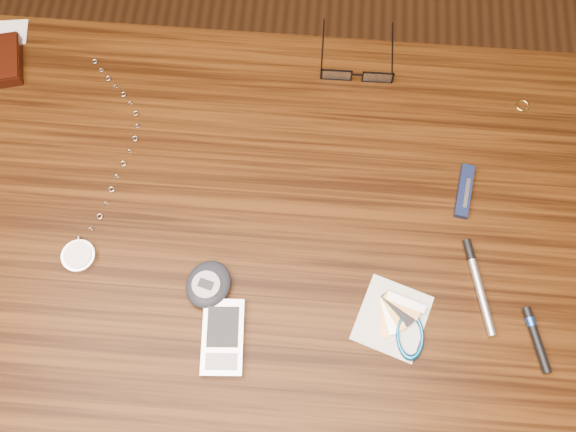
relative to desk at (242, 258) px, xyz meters
name	(u,v)px	position (x,y,z in m)	size (l,w,h in m)	color
ground	(259,341)	(0.00, 0.00, -0.65)	(3.80, 3.80, 0.00)	#472814
desk	(242,258)	(0.00, 0.00, 0.00)	(1.00, 0.70, 0.75)	#351B08
eyeglasses	(357,73)	(0.16, 0.28, 0.11)	(0.11, 0.12, 0.02)	black
gold_ring	(522,106)	(0.41, 0.24, 0.10)	(0.02, 0.02, 0.00)	#E1BE61
pocket_watch	(82,247)	(-0.21, -0.04, 0.11)	(0.10, 0.35, 0.01)	silver
pda_phone	(223,337)	(0.00, -0.15, 0.11)	(0.06, 0.10, 0.02)	silver
pedometer	(208,285)	(-0.03, -0.08, 0.11)	(0.08, 0.08, 0.03)	black
notepad_keys	(401,325)	(0.23, -0.11, 0.11)	(0.11, 0.12, 0.01)	silver
pocket_knife	(464,191)	(0.32, 0.09, 0.11)	(0.03, 0.08, 0.01)	#121535
silver_pen	(477,279)	(0.33, -0.04, 0.11)	(0.04, 0.13, 0.01)	silver
black_blue_pen	(536,337)	(0.41, -0.11, 0.11)	(0.03, 0.09, 0.01)	black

